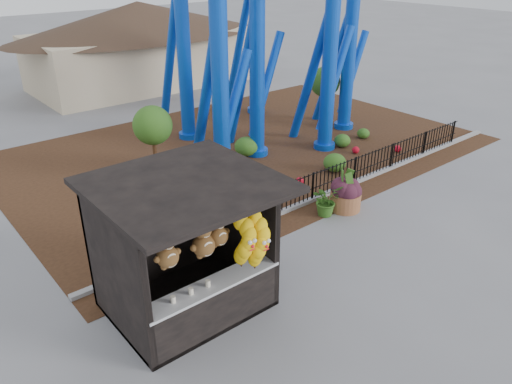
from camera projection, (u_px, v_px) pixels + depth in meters
ground at (319, 278)px, 12.12m from camera, size 120.00×120.00×0.00m
mulch_bed at (244, 148)px, 19.95m from camera, size 18.00×12.00×0.02m
curb at (338, 189)px, 16.46m from camera, size 18.00×0.18×0.12m
prize_booth at (191, 252)px, 10.38m from camera, size 3.50×3.40×3.12m
picket_fence at (357, 170)px, 16.78m from camera, size 12.20×0.06×1.00m
terracotta_planter at (345, 201)px, 15.21m from camera, size 1.20×1.20×0.56m
planter_foliage at (347, 183)px, 14.95m from camera, size 0.70×0.70×0.64m
potted_plant at (326, 200)px, 14.81m from camera, size 0.93×0.83×0.97m
landscaping at (293, 154)px, 18.59m from camera, size 8.01×4.22×0.73m
pavilion at (140, 30)px, 28.06m from camera, size 15.00×15.00×4.80m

